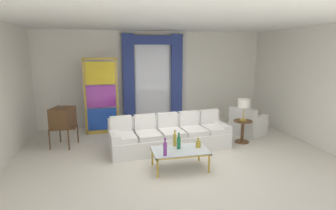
{
  "coord_description": "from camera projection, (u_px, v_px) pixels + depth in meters",
  "views": [
    {
      "loc": [
        -1.47,
        -5.55,
        2.36
      ],
      "look_at": [
        -0.0,
        0.9,
        1.05
      ],
      "focal_mm": 28.83,
      "sensor_mm": 36.0,
      "label": 1
    }
  ],
  "objects": [
    {
      "name": "stained_glass_divider",
      "position": [
        101.0,
        98.0,
        7.73
      ],
      "size": [
        0.95,
        0.05,
        2.2
      ],
      "color": "gold",
      "rests_on": "ground"
    },
    {
      "name": "bottle_ruby_flask",
      "position": [
        198.0,
        144.0,
        5.59
      ],
      "size": [
        0.1,
        0.1,
        0.21
      ],
      "color": "gold",
      "rests_on": "coffee_table"
    },
    {
      "name": "armchair_white",
      "position": [
        247.0,
        125.0,
        7.8
      ],
      "size": [
        1.1,
        1.1,
        0.8
      ],
      "color": "white",
      "rests_on": "ground"
    },
    {
      "name": "wall_rear",
      "position": [
        153.0,
        79.0,
        8.72
      ],
      "size": [
        8.0,
        0.12,
        3.0
      ],
      "primitive_type": "cube",
      "color": "white",
      "rests_on": "ground"
    },
    {
      "name": "round_side_table",
      "position": [
        243.0,
        129.0,
        7.08
      ],
      "size": [
        0.48,
        0.48,
        0.59
      ],
      "color": "brown",
      "rests_on": "ground"
    },
    {
      "name": "coffee_table",
      "position": [
        180.0,
        151.0,
        5.47
      ],
      "size": [
        1.12,
        0.69,
        0.41
      ],
      "color": "silver",
      "rests_on": "ground"
    },
    {
      "name": "table_lamp_brass",
      "position": [
        244.0,
        104.0,
        6.95
      ],
      "size": [
        0.32,
        0.32,
        0.57
      ],
      "color": "#B29338",
      "rests_on": "round_side_table"
    },
    {
      "name": "ceiling_slab",
      "position": [
        169.0,
        23.0,
        6.26
      ],
      "size": [
        8.0,
        7.6,
        0.04
      ],
      "primitive_type": "cube",
      "color": "white"
    },
    {
      "name": "ground_plane",
      "position": [
        177.0,
        158.0,
        6.08
      ],
      "size": [
        16.0,
        16.0,
        0.0
      ],
      "primitive_type": "plane",
      "color": "silver"
    },
    {
      "name": "bottle_crystal_tall",
      "position": [
        165.0,
        148.0,
        5.13
      ],
      "size": [
        0.07,
        0.07,
        0.35
      ],
      "color": "#753384",
      "rests_on": "coffee_table"
    },
    {
      "name": "couch_white_long",
      "position": [
        169.0,
        136.0,
        6.68
      ],
      "size": [
        2.98,
        1.17,
        0.86
      ],
      "color": "white",
      "rests_on": "ground"
    },
    {
      "name": "curtained_window",
      "position": [
        153.0,
        72.0,
        8.51
      ],
      "size": [
        2.0,
        0.17,
        2.7
      ],
      "color": "white",
      "rests_on": "ground"
    },
    {
      "name": "bottle_blue_decanter",
      "position": [
        179.0,
        142.0,
        5.49
      ],
      "size": [
        0.07,
        0.07,
        0.34
      ],
      "color": "#196B3D",
      "rests_on": "coffee_table"
    },
    {
      "name": "wall_right",
      "position": [
        305.0,
        85.0,
        7.16
      ],
      "size": [
        0.12,
        7.0,
        3.0
      ],
      "primitive_type": "cube",
      "color": "white",
      "rests_on": "ground"
    },
    {
      "name": "peacock_figurine",
      "position": [
        122.0,
        129.0,
        7.61
      ],
      "size": [
        0.44,
        0.6,
        0.5
      ],
      "color": "beige",
      "rests_on": "ground"
    },
    {
      "name": "vintage_tv",
      "position": [
        63.0,
        118.0,
        6.73
      ],
      "size": [
        0.66,
        0.71,
        1.35
      ],
      "color": "brown",
      "rests_on": "ground"
    },
    {
      "name": "bottle_amber_squat",
      "position": [
        175.0,
        139.0,
        5.64
      ],
      "size": [
        0.07,
        0.07,
        0.35
      ],
      "color": "gold",
      "rests_on": "coffee_table"
    }
  ]
}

